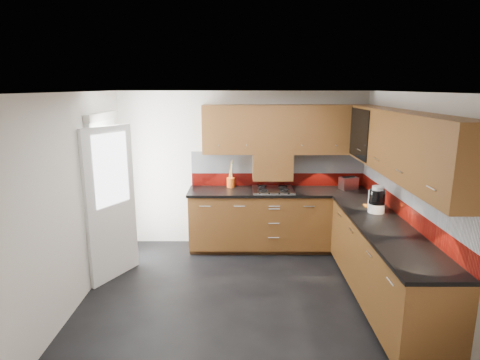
{
  "coord_description": "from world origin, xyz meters",
  "views": [
    {
      "loc": [
        -0.03,
        -4.34,
        2.45
      ],
      "look_at": [
        -0.04,
        0.65,
        1.29
      ],
      "focal_mm": 30.0,
      "sensor_mm": 36.0,
      "label": 1
    }
  ],
  "objects_px": {
    "gas_hob": "(273,190)",
    "toaster": "(348,183)",
    "food_processor": "(377,201)",
    "utensil_pot": "(231,181)"
  },
  "relations": [
    {
      "from": "gas_hob",
      "to": "toaster",
      "type": "height_order",
      "value": "toaster"
    },
    {
      "from": "gas_hob",
      "to": "food_processor",
      "type": "height_order",
      "value": "food_processor"
    },
    {
      "from": "utensil_pot",
      "to": "food_processor",
      "type": "xyz_separation_m",
      "value": [
        1.83,
        -1.28,
        0.06
      ]
    },
    {
      "from": "food_processor",
      "to": "toaster",
      "type": "bearing_deg",
      "value": 91.87
    },
    {
      "from": "gas_hob",
      "to": "toaster",
      "type": "bearing_deg",
      "value": 5.54
    },
    {
      "from": "gas_hob",
      "to": "toaster",
      "type": "relative_size",
      "value": 2.04
    },
    {
      "from": "gas_hob",
      "to": "food_processor",
      "type": "bearing_deg",
      "value": -41.69
    },
    {
      "from": "gas_hob",
      "to": "toaster",
      "type": "xyz_separation_m",
      "value": [
        1.16,
        0.11,
        0.08
      ]
    },
    {
      "from": "gas_hob",
      "to": "utensil_pot",
      "type": "distance_m",
      "value": 0.68
    },
    {
      "from": "utensil_pot",
      "to": "food_processor",
      "type": "distance_m",
      "value": 2.24
    }
  ]
}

